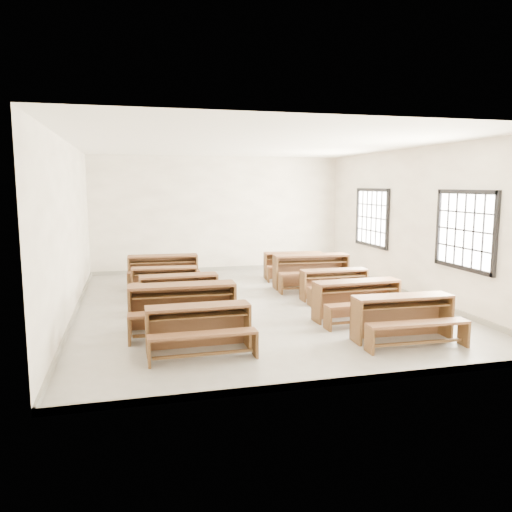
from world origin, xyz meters
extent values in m
plane|color=gray|center=(0.00, 0.00, 0.00)|extent=(8.50, 8.50, 0.00)
cube|color=white|center=(0.00, 0.00, 3.18)|extent=(7.00, 8.50, 0.05)
cube|color=white|center=(0.00, 4.22, 1.60)|extent=(7.00, 0.05, 3.20)
cube|color=white|center=(0.00, -4.22, 1.60)|extent=(7.00, 0.05, 3.20)
cube|color=white|center=(-3.48, 0.00, 1.60)|extent=(0.05, 8.50, 3.20)
cube|color=white|center=(3.48, 0.00, 1.60)|extent=(0.05, 8.50, 3.20)
cube|color=gray|center=(0.00, 4.23, 0.05)|extent=(7.00, 0.04, 0.10)
cube|color=gray|center=(0.00, -4.23, 0.05)|extent=(7.00, 0.04, 0.10)
cube|color=gray|center=(-3.48, 0.00, 0.05)|extent=(0.04, 8.50, 0.10)
cube|color=gray|center=(3.48, 0.00, 0.05)|extent=(0.04, 8.50, 0.10)
cube|color=white|center=(3.47, -1.80, 1.60)|extent=(0.02, 1.50, 1.30)
cube|color=black|center=(3.45, -1.80, 2.29)|extent=(0.06, 1.62, 0.08)
cube|color=black|center=(3.45, -1.80, 0.91)|extent=(0.06, 1.62, 0.08)
cube|color=black|center=(3.45, -2.59, 1.60)|extent=(0.06, 0.08, 1.46)
cube|color=black|center=(3.45, -1.01, 1.60)|extent=(0.06, 0.08, 1.46)
cube|color=white|center=(3.47, 1.80, 1.60)|extent=(0.02, 1.50, 1.30)
cube|color=black|center=(3.45, 1.80, 2.29)|extent=(0.06, 1.62, 0.08)
cube|color=black|center=(3.45, 1.80, 0.91)|extent=(0.06, 1.62, 0.08)
cube|color=black|center=(3.45, 1.01, 1.60)|extent=(0.06, 0.08, 1.46)
cube|color=black|center=(3.45, 2.59, 1.60)|extent=(0.06, 0.08, 1.46)
cube|color=brown|center=(-1.51, -2.53, 0.66)|extent=(1.52, 0.39, 0.04)
cube|color=brown|center=(-1.52, -2.36, 0.32)|extent=(1.51, 0.05, 0.64)
cube|color=brown|center=(-2.25, -2.54, 0.32)|extent=(0.04, 0.38, 0.64)
cube|color=brown|center=(-0.78, -2.52, 0.32)|extent=(0.04, 0.38, 0.64)
cube|color=brown|center=(-1.51, -2.55, 0.53)|extent=(1.40, 0.30, 0.02)
cube|color=brown|center=(-1.51, -2.99, 0.38)|extent=(1.52, 0.28, 0.04)
cube|color=brown|center=(-2.25, -3.00, 0.18)|extent=(0.04, 0.27, 0.36)
cube|color=brown|center=(-0.77, -2.99, 0.18)|extent=(0.04, 0.27, 0.36)
cube|color=brown|center=(-1.51, -2.99, 0.09)|extent=(1.40, 0.06, 0.04)
cube|color=brown|center=(-1.63, -1.45, 0.77)|extent=(1.77, 0.48, 0.04)
cube|color=brown|center=(-1.63, -1.25, 0.37)|extent=(1.76, 0.08, 0.75)
cube|color=brown|center=(-2.49, -1.43, 0.37)|extent=(0.05, 0.44, 0.75)
cube|color=brown|center=(-0.77, -1.47, 0.37)|extent=(0.05, 0.44, 0.75)
cube|color=brown|center=(-1.63, -1.47, 0.62)|extent=(1.63, 0.37, 0.02)
cube|color=brown|center=(-1.64, -1.99, 0.44)|extent=(1.76, 0.35, 0.04)
cube|color=brown|center=(-2.50, -1.97, 0.21)|extent=(0.05, 0.31, 0.42)
cube|color=brown|center=(-0.79, -2.01, 0.21)|extent=(0.05, 0.31, 0.42)
cube|color=brown|center=(-1.64, -1.99, 0.11)|extent=(1.63, 0.09, 0.04)
cube|color=brown|center=(-1.55, 0.05, 0.66)|extent=(1.52, 0.41, 0.04)
cube|color=brown|center=(-1.55, 0.22, 0.32)|extent=(1.51, 0.07, 0.64)
cube|color=brown|center=(-2.28, 0.03, 0.32)|extent=(0.05, 0.38, 0.64)
cube|color=brown|center=(-0.81, 0.06, 0.32)|extent=(0.05, 0.38, 0.64)
cube|color=brown|center=(-1.55, 0.03, 0.53)|extent=(1.40, 0.31, 0.02)
cube|color=brown|center=(-1.54, -0.41, 0.38)|extent=(1.51, 0.30, 0.04)
cube|color=brown|center=(-2.27, -0.43, 0.18)|extent=(0.04, 0.26, 0.36)
cube|color=brown|center=(-0.80, -0.40, 0.18)|extent=(0.04, 0.26, 0.36)
cube|color=brown|center=(-1.54, -0.41, 0.09)|extent=(1.40, 0.08, 0.04)
cube|color=brown|center=(-1.74, 1.31, 0.62)|extent=(1.43, 0.46, 0.04)
cube|color=brown|center=(-1.72, 1.47, 0.30)|extent=(1.41, 0.15, 0.60)
cube|color=brown|center=(-2.42, 1.36, 0.30)|extent=(0.06, 0.35, 0.60)
cube|color=brown|center=(-1.05, 1.26, 0.30)|extent=(0.06, 0.35, 0.60)
cube|color=brown|center=(-1.74, 1.29, 0.49)|extent=(1.32, 0.37, 0.02)
cube|color=brown|center=(-1.77, 0.88, 0.35)|extent=(1.43, 0.36, 0.04)
cube|color=brown|center=(-2.46, 0.93, 0.17)|extent=(0.05, 0.25, 0.33)
cube|color=brown|center=(-1.09, 0.82, 0.17)|extent=(0.05, 0.25, 0.33)
cube|color=brown|center=(-1.77, 0.88, 0.09)|extent=(1.30, 0.15, 0.04)
cube|color=brown|center=(-1.69, 2.45, 0.72)|extent=(1.67, 0.48, 0.04)
cube|color=brown|center=(-1.69, 2.64, 0.35)|extent=(1.65, 0.11, 0.70)
cube|color=brown|center=(-2.50, 2.49, 0.35)|extent=(0.06, 0.41, 0.70)
cube|color=brown|center=(-0.89, 2.42, 0.35)|extent=(0.06, 0.41, 0.70)
cube|color=brown|center=(-1.69, 2.43, 0.58)|extent=(1.54, 0.37, 0.02)
cube|color=brown|center=(-1.71, 1.95, 0.41)|extent=(1.66, 0.36, 0.04)
cube|color=brown|center=(-2.52, 1.98, 0.20)|extent=(0.05, 0.29, 0.39)
cube|color=brown|center=(-0.91, 1.92, 0.20)|extent=(0.05, 0.29, 0.39)
cube|color=brown|center=(-1.71, 1.95, 0.10)|extent=(1.53, 0.11, 0.04)
cube|color=brown|center=(1.65, -2.80, 0.69)|extent=(1.59, 0.45, 0.04)
cube|color=brown|center=(1.66, -2.62, 0.34)|extent=(1.58, 0.09, 0.67)
cube|color=brown|center=(0.88, -2.77, 0.34)|extent=(0.05, 0.40, 0.67)
cube|color=brown|center=(2.42, -2.82, 0.34)|extent=(0.05, 0.40, 0.67)
cube|color=brown|center=(1.65, -2.82, 0.55)|extent=(1.47, 0.34, 0.02)
cube|color=brown|center=(1.64, -3.28, 0.39)|extent=(1.59, 0.33, 0.04)
cube|color=brown|center=(0.87, -3.25, 0.19)|extent=(0.05, 0.28, 0.37)
cube|color=brown|center=(2.40, -3.31, 0.19)|extent=(0.05, 0.28, 0.37)
cube|color=brown|center=(1.64, -3.28, 0.10)|extent=(1.46, 0.10, 0.04)
cube|color=brown|center=(1.48, -1.52, 0.69)|extent=(1.60, 0.44, 0.04)
cube|color=brown|center=(1.48, -1.34, 0.34)|extent=(1.58, 0.09, 0.67)
cube|color=brown|center=(0.71, -1.54, 0.34)|extent=(0.05, 0.40, 0.67)
cube|color=brown|center=(2.26, -1.49, 0.34)|extent=(0.05, 0.40, 0.67)
cube|color=brown|center=(1.48, -1.54, 0.55)|extent=(1.47, 0.34, 0.02)
cube|color=brown|center=(1.50, -2.00, 0.40)|extent=(1.59, 0.32, 0.04)
cube|color=brown|center=(0.73, -2.03, 0.19)|extent=(0.05, 0.28, 0.38)
cube|color=brown|center=(2.27, -1.98, 0.19)|extent=(0.05, 0.28, 0.38)
cube|color=brown|center=(1.50, -2.00, 0.10)|extent=(1.47, 0.09, 0.04)
cube|color=brown|center=(1.73, 0.08, 0.62)|extent=(1.43, 0.37, 0.04)
cube|color=brown|center=(1.73, 0.24, 0.30)|extent=(1.43, 0.05, 0.61)
cube|color=brown|center=(1.03, 0.09, 0.30)|extent=(0.04, 0.36, 0.61)
cube|color=brown|center=(2.43, 0.07, 0.30)|extent=(0.04, 0.36, 0.61)
cube|color=brown|center=(1.73, 0.06, 0.50)|extent=(1.32, 0.28, 0.02)
cube|color=brown|center=(1.72, -0.36, 0.36)|extent=(1.43, 0.27, 0.04)
cube|color=brown|center=(1.03, -0.35, 0.17)|extent=(0.04, 0.25, 0.34)
cube|color=brown|center=(2.42, -0.36, 0.17)|extent=(0.04, 0.25, 0.34)
cube|color=brown|center=(1.72, -0.36, 0.09)|extent=(1.32, 0.06, 0.04)
cube|color=brown|center=(1.68, 1.34, 0.77)|extent=(1.78, 0.55, 0.04)
cube|color=brown|center=(1.69, 1.54, 0.37)|extent=(1.76, 0.16, 0.75)
cube|color=brown|center=(0.82, 1.40, 0.37)|extent=(0.07, 0.44, 0.75)
cube|color=brown|center=(2.53, 1.29, 0.37)|extent=(0.07, 0.44, 0.75)
cube|color=brown|center=(1.68, 1.32, 0.62)|extent=(1.65, 0.43, 0.02)
cube|color=brown|center=(1.64, 0.81, 0.44)|extent=(1.78, 0.42, 0.04)
cube|color=brown|center=(0.79, 0.86, 0.21)|extent=(0.06, 0.31, 0.42)
cube|color=brown|center=(2.50, 0.75, 0.21)|extent=(0.06, 0.31, 0.42)
cube|color=brown|center=(1.64, 0.81, 0.11)|extent=(1.63, 0.16, 0.04)
cube|color=brown|center=(1.66, 2.62, 0.66)|extent=(1.54, 0.55, 0.04)
cube|color=brown|center=(1.68, 2.79, 0.32)|extent=(1.50, 0.21, 0.64)
cube|color=brown|center=(0.93, 2.70, 0.32)|extent=(0.08, 0.38, 0.64)
cube|color=brown|center=(2.39, 2.54, 0.32)|extent=(0.08, 0.38, 0.64)
cube|color=brown|center=(1.66, 2.60, 0.53)|extent=(1.42, 0.44, 0.02)
cube|color=brown|center=(1.61, 2.16, 0.38)|extent=(1.53, 0.43, 0.04)
cube|color=brown|center=(0.88, 2.24, 0.18)|extent=(0.07, 0.27, 0.36)
cube|color=brown|center=(2.34, 2.08, 0.18)|extent=(0.07, 0.27, 0.36)
cube|color=brown|center=(1.61, 2.16, 0.09)|extent=(1.39, 0.20, 0.04)
camera|label=1|loc=(-2.44, -9.60, 2.42)|focal=35.00mm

